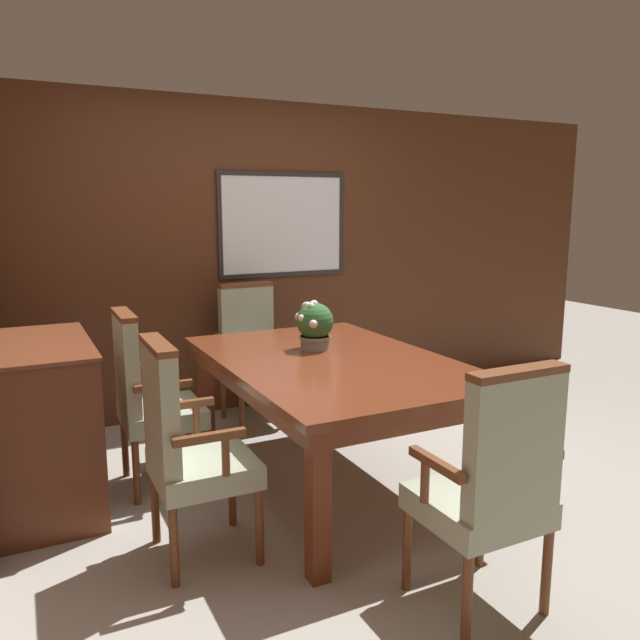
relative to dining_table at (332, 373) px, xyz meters
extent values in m
plane|color=#A39E93|center=(0.07, -0.17, -0.68)|extent=(14.00, 14.00, 0.00)
cube|color=#4C2816|center=(0.07, 1.64, 0.55)|extent=(7.20, 0.06, 2.45)
cube|color=white|center=(0.39, 1.60, 0.81)|extent=(1.03, 0.01, 0.77)
cube|color=#282623|center=(0.39, 1.60, 1.21)|extent=(1.10, 0.02, 0.04)
cube|color=#282623|center=(0.39, 1.60, 0.40)|extent=(1.10, 0.02, 0.04)
cube|color=#282623|center=(-0.14, 1.60, 0.81)|extent=(0.04, 0.02, 0.77)
cube|color=#282623|center=(0.93, 1.60, 0.81)|extent=(0.03, 0.02, 0.77)
cube|color=maroon|center=(-0.51, -0.84, -0.32)|extent=(0.09, 0.09, 0.72)
cube|color=maroon|center=(0.51, -0.84, -0.32)|extent=(0.09, 0.09, 0.72)
cube|color=maroon|center=(-0.51, 0.84, -0.32)|extent=(0.09, 0.09, 0.72)
cube|color=maroon|center=(0.51, 0.84, -0.32)|extent=(0.09, 0.09, 0.72)
cube|color=maroon|center=(0.00, 0.00, 0.00)|extent=(1.17, 1.84, 0.09)
cube|color=maroon|center=(0.00, 0.00, 0.07)|extent=(1.23, 1.90, 0.04)
cylinder|color=brown|center=(-0.69, 0.24, -0.49)|extent=(0.04, 0.04, 0.38)
cylinder|color=brown|center=(-0.69, 0.65, -0.49)|extent=(0.04, 0.04, 0.38)
cylinder|color=brown|center=(-1.09, 0.25, -0.49)|extent=(0.04, 0.04, 0.38)
cylinder|color=brown|center=(-1.08, 0.66, -0.49)|extent=(0.04, 0.04, 0.38)
cube|color=#9EA88E|center=(-0.89, 0.45, -0.25)|extent=(0.46, 0.47, 0.11)
cube|color=#9EA88E|center=(-1.07, 0.45, 0.08)|extent=(0.09, 0.43, 0.54)
cube|color=brown|center=(-1.07, 0.45, 0.36)|extent=(0.09, 0.43, 0.03)
cylinder|color=brown|center=(-0.86, 0.21, -0.10)|extent=(0.04, 0.04, 0.19)
cube|color=brown|center=(-0.92, 0.21, -0.01)|extent=(0.32, 0.04, 0.04)
cylinder|color=brown|center=(-0.85, 0.69, -0.10)|extent=(0.04, 0.04, 0.19)
cube|color=brown|center=(-0.92, 0.69, -0.01)|extent=(0.32, 0.04, 0.04)
cylinder|color=brown|center=(-0.69, -0.61, -0.49)|extent=(0.04, 0.04, 0.38)
cylinder|color=brown|center=(-0.69, -0.21, -0.49)|extent=(0.04, 0.04, 0.38)
cylinder|color=brown|center=(-1.09, -0.61, -0.49)|extent=(0.04, 0.04, 0.38)
cylinder|color=brown|center=(-1.08, -0.20, -0.49)|extent=(0.04, 0.04, 0.38)
cube|color=#9EA88E|center=(-0.89, -0.41, -0.25)|extent=(0.46, 0.47, 0.11)
cube|color=#9EA88E|center=(-1.07, -0.40, 0.08)|extent=(0.09, 0.43, 0.54)
cube|color=brown|center=(-1.07, -0.40, 0.36)|extent=(0.09, 0.43, 0.03)
cylinder|color=brown|center=(-0.86, -0.65, -0.10)|extent=(0.04, 0.04, 0.19)
cube|color=brown|center=(-0.92, -0.65, -0.01)|extent=(0.32, 0.04, 0.04)
cylinder|color=brown|center=(-0.85, -0.16, -0.10)|extent=(0.04, 0.04, 0.19)
cube|color=brown|center=(-0.92, -0.16, -0.01)|extent=(0.32, 0.04, 0.04)
cylinder|color=brown|center=(-0.20, 1.02, -0.49)|extent=(0.04, 0.04, 0.38)
cylinder|color=brown|center=(0.21, 1.03, -0.49)|extent=(0.04, 0.04, 0.38)
cylinder|color=brown|center=(-0.21, 1.41, -0.49)|extent=(0.04, 0.04, 0.38)
cylinder|color=brown|center=(0.19, 1.43, -0.49)|extent=(0.04, 0.04, 0.38)
cube|color=#9EA88E|center=(0.00, 1.22, -0.25)|extent=(0.48, 0.47, 0.11)
cube|color=#9EA88E|center=(-0.01, 1.41, 0.08)|extent=(0.43, 0.09, 0.54)
cube|color=brown|center=(-0.01, 1.41, 0.36)|extent=(0.43, 0.10, 0.03)
cylinder|color=brown|center=(-0.24, 1.18, -0.10)|extent=(0.04, 0.04, 0.19)
cube|color=brown|center=(-0.24, 1.25, -0.01)|extent=(0.05, 0.32, 0.04)
cylinder|color=brown|center=(0.24, 1.20, -0.10)|extent=(0.04, 0.04, 0.19)
cube|color=brown|center=(0.24, 1.27, -0.01)|extent=(0.05, 0.32, 0.04)
cylinder|color=brown|center=(0.21, -1.07, -0.49)|extent=(0.04, 0.04, 0.38)
cylinder|color=brown|center=(-0.19, -1.07, -0.49)|extent=(0.04, 0.04, 0.38)
cylinder|color=brown|center=(0.21, -1.46, -0.49)|extent=(0.04, 0.04, 0.38)
cylinder|color=brown|center=(-0.19, -1.46, -0.49)|extent=(0.04, 0.04, 0.38)
cube|color=#9EA88E|center=(0.01, -1.27, -0.25)|extent=(0.47, 0.45, 0.11)
cube|color=#9EA88E|center=(0.01, -1.45, 0.08)|extent=(0.43, 0.08, 0.54)
cube|color=brown|center=(0.01, -1.45, 0.36)|extent=(0.43, 0.09, 0.03)
cylinder|color=brown|center=(0.25, -1.23, -0.10)|extent=(0.04, 0.04, 0.19)
cube|color=brown|center=(0.25, -1.30, -0.01)|extent=(0.04, 0.32, 0.04)
cylinder|color=brown|center=(-0.23, -1.23, -0.10)|extent=(0.04, 0.04, 0.19)
cube|color=brown|center=(-0.23, -1.30, -0.01)|extent=(0.04, 0.32, 0.04)
cylinder|color=gray|center=(0.02, 0.26, 0.13)|extent=(0.18, 0.18, 0.08)
cylinder|color=gray|center=(0.02, 0.26, 0.16)|extent=(0.19, 0.19, 0.02)
sphere|color=#2D602D|center=(0.02, 0.26, 0.26)|extent=(0.23, 0.23, 0.23)
sphere|color=silver|center=(-0.04, 0.17, 0.27)|extent=(0.05, 0.05, 0.05)
sphere|color=silver|center=(-0.01, 0.32, 0.35)|extent=(0.06, 0.06, 0.06)
sphere|color=silver|center=(-0.06, 0.33, 0.29)|extent=(0.05, 0.05, 0.05)
sphere|color=silver|center=(-0.02, 0.24, 0.36)|extent=(0.04, 0.04, 0.04)
sphere|color=silver|center=(-0.02, 0.29, 0.36)|extent=(0.05, 0.05, 0.05)
sphere|color=silver|center=(0.03, 0.29, 0.36)|extent=(0.05, 0.05, 0.05)
sphere|color=silver|center=(0.02, 0.29, 0.37)|extent=(0.04, 0.04, 0.04)
sphere|color=silver|center=(-0.01, 0.31, 0.35)|extent=(0.05, 0.05, 0.05)
sphere|color=silver|center=(0.03, 0.29, 0.37)|extent=(0.04, 0.04, 0.04)
sphere|color=silver|center=(-0.08, 0.23, 0.30)|extent=(0.04, 0.04, 0.04)
cube|color=brown|center=(-1.52, 0.50, -0.23)|extent=(0.51, 1.02, 0.90)
cube|color=brown|center=(-1.52, 0.50, 0.23)|extent=(0.53, 1.04, 0.02)
sphere|color=#4C422D|center=(-1.26, 0.50, 0.02)|extent=(0.03, 0.03, 0.03)
sphere|color=#4C422D|center=(-1.26, 0.27, -0.32)|extent=(0.03, 0.03, 0.03)
sphere|color=#4C422D|center=(-1.26, 0.73, -0.32)|extent=(0.03, 0.03, 0.03)
camera|label=1|loc=(-1.63, -3.09, 0.96)|focal=35.00mm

